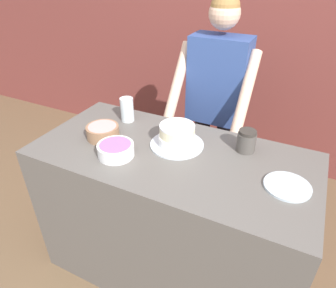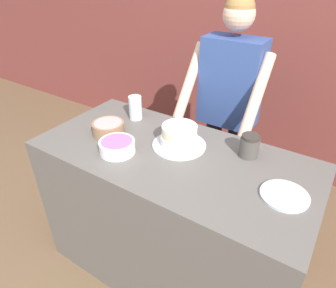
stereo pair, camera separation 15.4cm
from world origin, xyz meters
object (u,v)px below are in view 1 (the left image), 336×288
at_px(cake, 177,136).
at_px(drinking_glass, 127,110).
at_px(frosting_bowl_pink, 103,131).
at_px(person_baker, 216,94).
at_px(stoneware_jar, 246,141).
at_px(frosting_bowl_purple, 116,149).
at_px(ceramic_plate, 287,186).

bearing_deg(cake, drinking_glass, 162.07).
bearing_deg(frosting_bowl_pink, person_baker, 61.45).
bearing_deg(drinking_glass, stoneware_jar, -1.22).
xyz_separation_m(frosting_bowl_pink, frosting_bowl_purple, (0.17, -0.12, -0.00)).
bearing_deg(frosting_bowl_purple, frosting_bowl_pink, 145.09).
bearing_deg(cake, frosting_bowl_purple, -136.20).
xyz_separation_m(person_baker, frosting_bowl_purple, (-0.25, -0.89, -0.02)).
height_order(person_baker, frosting_bowl_purple, person_baker).
xyz_separation_m(person_baker, frosting_bowl_pink, (-0.42, -0.77, -0.02)).
height_order(frosting_bowl_purple, stoneware_jar, stoneware_jar).
height_order(person_baker, stoneware_jar, person_baker).
distance_m(person_baker, cake, 0.66).
bearing_deg(drinking_glass, frosting_bowl_purple, -65.86).
bearing_deg(ceramic_plate, frosting_bowl_purple, -171.22).
bearing_deg(cake, stoneware_jar, 18.15).
distance_m(frosting_bowl_pink, drinking_glass, 0.25).
height_order(cake, frosting_bowl_purple, cake).
relative_size(ceramic_plate, stoneware_jar, 1.74).
relative_size(cake, frosting_bowl_purple, 1.56).
bearing_deg(person_baker, stoneware_jar, -57.11).
distance_m(frosting_bowl_purple, stoneware_jar, 0.69).
bearing_deg(frosting_bowl_pink, frosting_bowl_purple, -34.91).
height_order(frosting_bowl_purple, drinking_glass, drinking_glass).
distance_m(frosting_bowl_pink, frosting_bowl_purple, 0.21).
bearing_deg(stoneware_jar, drinking_glass, 178.78).
distance_m(cake, frosting_bowl_purple, 0.34).
bearing_deg(cake, ceramic_plate, -9.73).
relative_size(frosting_bowl_purple, ceramic_plate, 0.90).
bearing_deg(frosting_bowl_pink, cake, 15.13).
xyz_separation_m(person_baker, cake, (-0.00, -0.66, -0.00)).
bearing_deg(person_baker, drinking_glass, -127.93).
bearing_deg(drinking_glass, ceramic_plate, -13.11).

